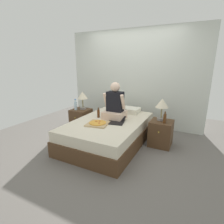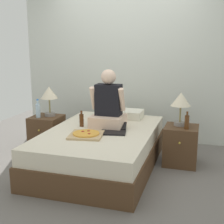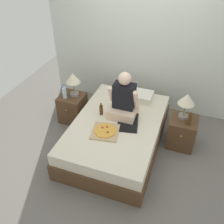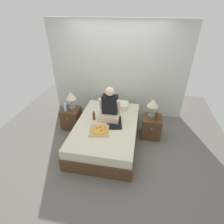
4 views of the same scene
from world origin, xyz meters
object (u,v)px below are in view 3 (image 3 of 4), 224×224
nightstand_left (73,108)px  pizza_box (105,131)px  bed (117,133)px  beer_bottle_on_bed (101,110)px  nightstand_right (182,132)px  laptop (128,124)px  lamp_on_right_nightstand (187,101)px  lamp_on_left_nightstand (73,79)px  person_seated (124,101)px  beer_bottle (189,119)px  water_bottle (64,93)px

nightstand_left → pizza_box: size_ratio=1.15×
bed → beer_bottle_on_bed: 0.48m
nightstand_right → laptop: laptop is taller
lamp_on_right_nightstand → pizza_box: bearing=-145.5°
beer_bottle_on_bed → lamp_on_right_nightstand: bearing=14.4°
lamp_on_left_nightstand → beer_bottle_on_bed: bearing=-26.8°
person_seated → nightstand_right: bearing=10.6°
beer_bottle → laptop: bearing=-161.1°
nightstand_right → beer_bottle_on_bed: 1.39m
laptop → pizza_box: size_ratio=1.02×
pizza_box → beer_bottle_on_bed: (-0.22, 0.40, 0.07)m
bed → nightstand_left: (-1.01, 0.38, 0.02)m
bed → beer_bottle: (1.08, 0.28, 0.38)m
bed → pizza_box: bearing=-106.3°
lamp_on_left_nightstand → water_bottle: size_ratio=1.63×
lamp_on_right_nightstand → beer_bottle_on_bed: (-1.29, -0.33, -0.26)m
lamp_on_right_nightstand → nightstand_right: bearing=-59.1°
nightstand_left → beer_bottle_on_bed: size_ratio=2.40×
bed → nightstand_right: nightstand_right is taller
bed → beer_bottle_on_bed: size_ratio=9.51×
nightstand_right → lamp_on_right_nightstand: size_ratio=1.17×
lamp_on_right_nightstand → water_bottle: bearing=-176.1°
person_seated → laptop: person_seated is taller
person_seated → laptop: 0.38m
lamp_on_left_nightstand → person_seated: size_ratio=0.58×
nightstand_left → laptop: laptop is taller
water_bottle → nightstand_right: bearing=2.5°
nightstand_right → pizza_box: size_ratio=1.15×
nightstand_right → water_bottle: bearing=-177.5°
nightstand_left → lamp_on_left_nightstand: (0.04, 0.05, 0.59)m
nightstand_left → water_bottle: water_bottle is taller
water_bottle → person_seated: (1.13, -0.09, 0.15)m
nightstand_right → pizza_box: (-1.10, -0.68, 0.25)m
person_seated → pizza_box: 0.58m
nightstand_right → beer_bottle: size_ratio=2.30×
bed → beer_bottle: bearing=14.6°
beer_bottle_on_bed → beer_bottle: bearing=7.4°
lamp_on_left_nightstand → nightstand_right: lamp_on_left_nightstand is taller
bed → water_bottle: size_ratio=7.58×
nightstand_left → beer_bottle: bearing=-2.7°
person_seated → pizza_box: bearing=-104.2°
bed → lamp_on_left_nightstand: (-0.97, 0.43, 0.61)m
beer_bottle → water_bottle: bearing=179.7°
pizza_box → bed: bearing=73.7°
nightstand_left → nightstand_right: (2.02, 0.00, 0.00)m
laptop → pizza_box: (-0.27, -0.28, -0.00)m
nightstand_left → pizza_box: bearing=-36.5°
bed → nightstand_right: bearing=20.7°
pizza_box → beer_bottle_on_bed: 0.47m
bed → lamp_on_right_nightstand: lamp_on_right_nightstand is taller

